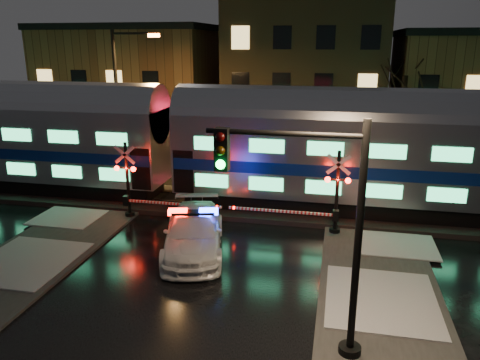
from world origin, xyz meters
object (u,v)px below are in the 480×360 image
Objects in this scene: police_car at (194,232)px; streetlight at (122,95)px; traffic_light at (317,236)px; crossing_signal_right at (328,201)px; crossing_signal_left at (134,189)px.

police_car is 12.78m from streetlight.
streetlight is at bearing 113.63° from police_car.
traffic_light is 19.55m from streetlight.
crossing_signal_right is 0.83× the size of traffic_light.
crossing_signal_right reaches higher than police_car.
streetlight is at bearing 118.20° from crossing_signal_left.
traffic_light reaches higher than police_car.
crossing_signal_left is at bearing 145.98° from traffic_light.
crossing_signal_left reaches higher than police_car.
police_car is 4.77m from crossing_signal_left.
crossing_signal_left is at bearing 129.05° from police_car.
traffic_light is (8.83, -8.31, 1.91)m from crossing_signal_left.
crossing_signal_right is at bearing 14.76° from police_car.
crossing_signal_left is 12.27m from traffic_light.
police_car is 7.89m from traffic_light.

